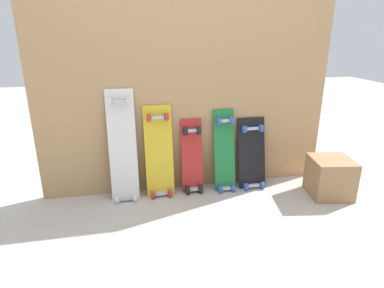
# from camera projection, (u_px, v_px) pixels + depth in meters

# --- Properties ---
(ground_plane) EXTENTS (12.00, 12.00, 0.00)m
(ground_plane) POSITION_uv_depth(u_px,v_px,m) (190.00, 188.00, 2.76)
(ground_plane) COLOR #B2AAA0
(plywood_wall_panel) EXTENTS (2.35, 0.04, 1.66)m
(plywood_wall_panel) POSITION_uv_depth(u_px,v_px,m) (188.00, 89.00, 2.55)
(plywood_wall_panel) COLOR tan
(plywood_wall_panel) RESTS_ON ground
(skateboard_white) EXTENTS (0.21, 0.20, 0.93)m
(skateboard_white) POSITION_uv_depth(u_px,v_px,m) (123.00, 151.00, 2.50)
(skateboard_white) COLOR silver
(skateboard_white) RESTS_ON ground
(skateboard_yellow) EXTENTS (0.22, 0.19, 0.79)m
(skateboard_yellow) POSITION_uv_depth(u_px,v_px,m) (159.00, 156.00, 2.58)
(skateboard_yellow) COLOR gold
(skateboard_yellow) RESTS_ON ground
(skateboard_red) EXTENTS (0.17, 0.18, 0.66)m
(skateboard_red) POSITION_uv_depth(u_px,v_px,m) (192.00, 160.00, 2.65)
(skateboard_red) COLOR #B22626
(skateboard_red) RESTS_ON ground
(skateboard_green) EXTENTS (0.17, 0.21, 0.73)m
(skateboard_green) POSITION_uv_depth(u_px,v_px,m) (225.00, 155.00, 2.68)
(skateboard_green) COLOR #1E7238
(skateboard_green) RESTS_ON ground
(skateboard_black) EXTENTS (0.24, 0.21, 0.65)m
(skateboard_black) POSITION_uv_depth(u_px,v_px,m) (252.00, 157.00, 2.74)
(skateboard_black) COLOR black
(skateboard_black) RESTS_ON ground
(wooden_crate) EXTENTS (0.36, 0.36, 0.31)m
(wooden_crate) POSITION_uv_depth(u_px,v_px,m) (330.00, 177.00, 2.61)
(wooden_crate) COLOR #99724C
(wooden_crate) RESTS_ON ground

